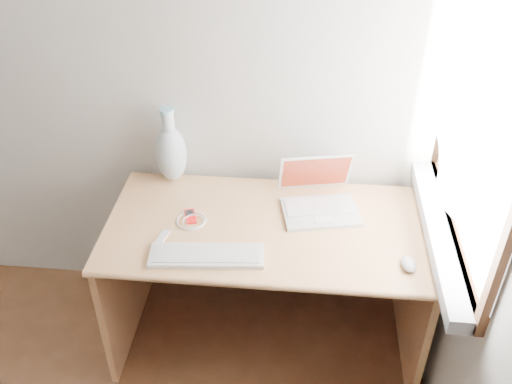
# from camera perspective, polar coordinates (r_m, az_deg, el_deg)

# --- Properties ---
(back_wall) EXTENTS (3.50, 0.04, 2.60)m
(back_wall) POSITION_cam_1_polar(r_m,az_deg,el_deg) (2.63, -21.57, 13.62)
(back_wall) COLOR silver
(back_wall) RESTS_ON floor
(window) EXTENTS (0.11, 0.99, 1.10)m
(window) POSITION_cam_1_polar(r_m,az_deg,el_deg) (2.04, 21.02, 6.80)
(window) COLOR white
(window) RESTS_ON right_wall
(desk) EXTENTS (1.33, 0.67, 0.70)m
(desk) POSITION_cam_1_polar(r_m,az_deg,el_deg) (2.54, 1.23, -5.76)
(desk) COLOR tan
(desk) RESTS_ON floor
(laptop) EXTENTS (0.35, 0.32, 0.21)m
(laptop) POSITION_cam_1_polar(r_m,az_deg,el_deg) (2.43, 6.53, -0.61)
(laptop) COLOR silver
(laptop) RESTS_ON desk
(external_keyboard) EXTENTS (0.45, 0.17, 0.02)m
(external_keyboard) POSITION_cam_1_polar(r_m,az_deg,el_deg) (2.20, -4.97, -6.33)
(external_keyboard) COLOR white
(external_keyboard) RESTS_ON desk
(mouse) EXTENTS (0.06, 0.10, 0.03)m
(mouse) POSITION_cam_1_polar(r_m,az_deg,el_deg) (2.23, 15.02, -6.97)
(mouse) COLOR silver
(mouse) RESTS_ON desk
(ipod) EXTENTS (0.07, 0.10, 0.01)m
(ipod) POSITION_cam_1_polar(r_m,az_deg,el_deg) (2.41, -6.57, -2.43)
(ipod) COLOR red
(ipod) RESTS_ON desk
(cable_coil) EXTENTS (0.14, 0.14, 0.01)m
(cable_coil) POSITION_cam_1_polar(r_m,az_deg,el_deg) (2.38, -6.45, -2.87)
(cable_coil) COLOR white
(cable_coil) RESTS_ON desk
(remote) EXTENTS (0.05, 0.09, 0.01)m
(remote) POSITION_cam_1_polar(r_m,az_deg,el_deg) (2.32, -9.36, -4.47)
(remote) COLOR white
(remote) RESTS_ON desk
(vase) EXTENTS (0.14, 0.14, 0.36)m
(vase) POSITION_cam_1_polar(r_m,az_deg,el_deg) (2.57, -8.52, 4.01)
(vase) COLOR silver
(vase) RESTS_ON desk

